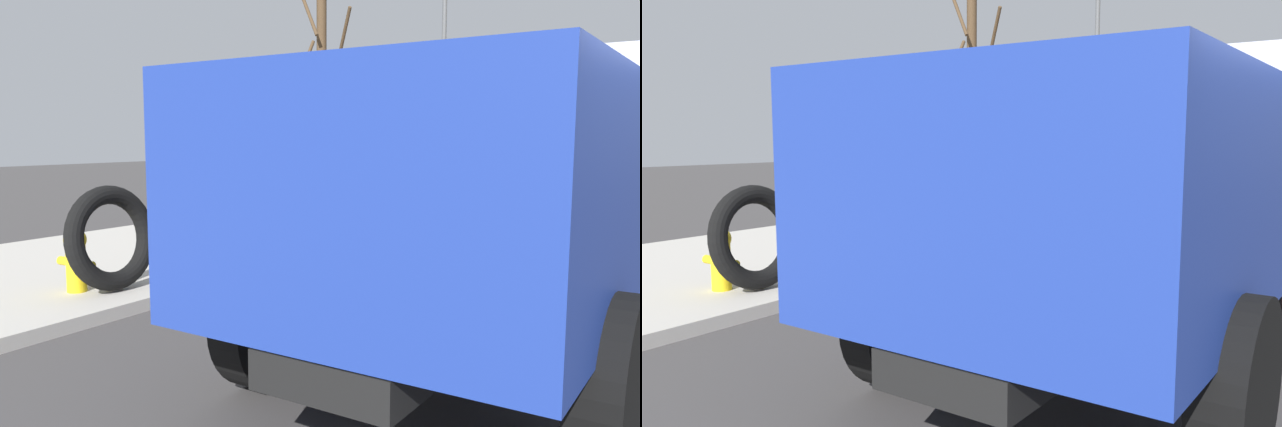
# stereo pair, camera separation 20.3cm
# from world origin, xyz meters

# --- Properties ---
(fire_hydrant) EXTENTS (0.27, 0.60, 0.76)m
(fire_hydrant) POSITION_xyz_m (0.69, 4.94, 0.55)
(fire_hydrant) COLOR yellow
(fire_hydrant) RESTS_ON sidewalk_curb
(loose_tire) EXTENTS (1.26, 0.38, 1.28)m
(loose_tire) POSITION_xyz_m (0.96, 4.63, 0.79)
(loose_tire) COLOR black
(loose_tire) RESTS_ON sidewalk_curb
(stop_sign) EXTENTS (0.76, 0.08, 2.38)m
(stop_sign) POSITION_xyz_m (2.85, 4.60, 1.80)
(stop_sign) COLOR gray
(stop_sign) RESTS_ON sidewalk_curb
(dump_truck_blue) EXTENTS (7.03, 2.87, 3.00)m
(dump_truck_blue) POSITION_xyz_m (2.42, 0.21, 1.61)
(dump_truck_blue) COLOR #1E3899
(dump_truck_blue) RESTS_ON ground
(dump_truck_yellow) EXTENTS (7.11, 3.07, 3.00)m
(dump_truck_yellow) POSITION_xyz_m (13.29, 0.60, 1.61)
(dump_truck_yellow) COLOR gold
(dump_truck_yellow) RESTS_ON ground
(bare_tree) EXTENTS (1.12, 1.13, 4.70)m
(bare_tree) POSITION_xyz_m (7.35, 5.79, 2.62)
(bare_tree) COLOR #4C3823
(bare_tree) RESTS_ON sidewalk_curb
(street_light_pole) EXTENTS (0.12, 0.12, 5.50)m
(street_light_pole) POSITION_xyz_m (12.35, 5.17, 2.90)
(street_light_pole) COLOR #595B5E
(street_light_pole) RESTS_ON sidewalk_curb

